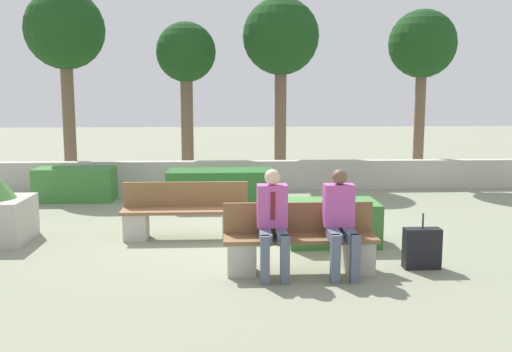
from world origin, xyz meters
The scene contains 14 objects.
ground_plane centered at (0.00, 0.00, 0.00)m, with size 60.00×60.00×0.00m, color gray.
perimeter_wall centered at (0.00, 4.51, 0.34)m, with size 14.38×0.30×0.68m.
bench_front centered at (0.63, -1.88, 0.34)m, with size 1.96×0.49×0.87m.
bench_left_side centered at (-0.96, -0.07, 0.34)m, with size 1.99×0.48×0.87m.
person_seated_man centered at (0.27, -2.02, 0.74)m, with size 0.38×0.64×1.33m.
person_seated_woman centered at (1.12, -2.02, 0.73)m, with size 0.38×0.64×1.33m.
hedge_block_near_right centered at (-0.42, 2.43, 0.37)m, with size 2.13×0.86×0.75m.
hedge_block_mid_left centered at (-3.53, 3.24, 0.35)m, with size 1.64×0.77×0.71m.
hedge_block_mid_right centered at (1.30, -0.52, 0.33)m, with size 1.36×0.85×0.65m.
suitcase centered at (2.24, -1.84, 0.27)m, with size 0.47×0.20×0.73m.
tree_leftmost centered at (-4.29, 5.75, 3.75)m, with size 1.97×1.97×4.83m.
tree_center_left centered at (-1.33, 6.03, 3.18)m, with size 1.53×1.53×4.09m.
tree_center_right centered at (1.11, 6.06, 3.65)m, with size 1.98×1.98×4.72m.
tree_rightmost centered at (4.61, 5.39, 3.42)m, with size 1.69×1.69×4.35m.
Camera 1 is at (-0.29, -8.94, 2.28)m, focal length 40.00 mm.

